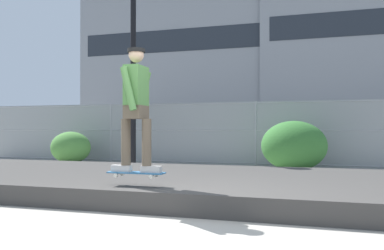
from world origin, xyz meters
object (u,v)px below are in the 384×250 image
object	(u,v)px
skateboard	(136,173)
parked_car_mid	(340,135)
shrub_left	(71,147)
parked_car_near	(166,134)
skater	(136,101)
street_lamp	(133,27)
shrub_center	(294,146)

from	to	relation	value
skateboard	parked_car_mid	distance (m)	9.99
skateboard	shrub_left	size ratio (longest dim) A/B	0.64
shrub_left	parked_car_near	bearing A→B (deg)	68.34
skater	parked_car_near	world-z (taller)	skater
parked_car_mid	shrub_left	xyz separation A→B (m)	(-7.99, -3.92, -0.35)
skateboard	shrub_left	xyz separation A→B (m)	(-4.71, 5.51, 0.02)
shrub_left	street_lamp	bearing A→B (deg)	-3.81
street_lamp	shrub_center	bearing A→B (deg)	-0.66
parked_car_near	shrub_left	size ratio (longest dim) A/B	3.61
parked_car_near	parked_car_mid	size ratio (longest dim) A/B	1.01
skateboard	parked_car_mid	bearing A→B (deg)	70.85
skater	shrub_left	world-z (taller)	skater
skateboard	skater	distance (m)	0.98
skater	shrub_center	xyz separation A→B (m)	(1.89, 5.32, -0.81)
parked_car_mid	shrub_left	distance (m)	8.90
shrub_left	shrub_center	distance (m)	6.61
parked_car_near	shrub_left	bearing A→B (deg)	-111.66
skater	shrub_left	xyz separation A→B (m)	(-4.71, 5.51, -0.96)
shrub_left	parked_car_mid	bearing A→B (deg)	26.12
street_lamp	shrub_left	bearing A→B (deg)	176.19
parked_car_near	shrub_center	distance (m)	6.56
skater	parked_car_mid	bearing A→B (deg)	70.85
shrub_center	street_lamp	bearing A→B (deg)	179.34
shrub_left	shrub_center	bearing A→B (deg)	-1.68
skateboard	street_lamp	size ratio (longest dim) A/B	0.13
street_lamp	parked_car_near	size ratio (longest dim) A/B	1.40
shrub_center	parked_car_mid	bearing A→B (deg)	71.42
skater	shrub_center	world-z (taller)	skater
parked_car_mid	skater	bearing A→B (deg)	-109.15
skater	street_lamp	distance (m)	6.46
street_lamp	parked_car_mid	size ratio (longest dim) A/B	1.41
skateboard	shrub_center	xyz separation A→B (m)	(1.89, 5.32, 0.17)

